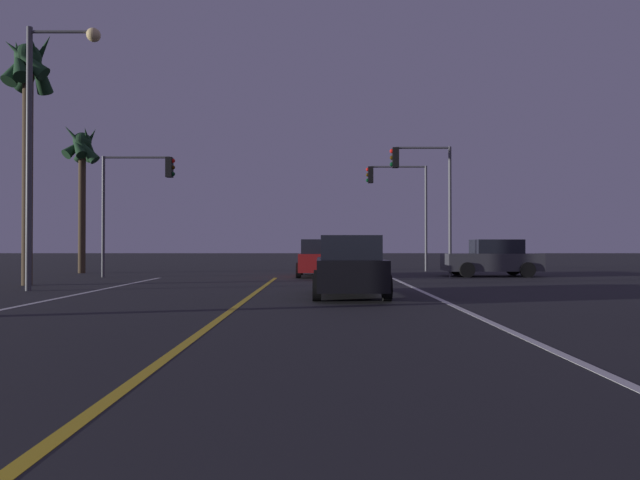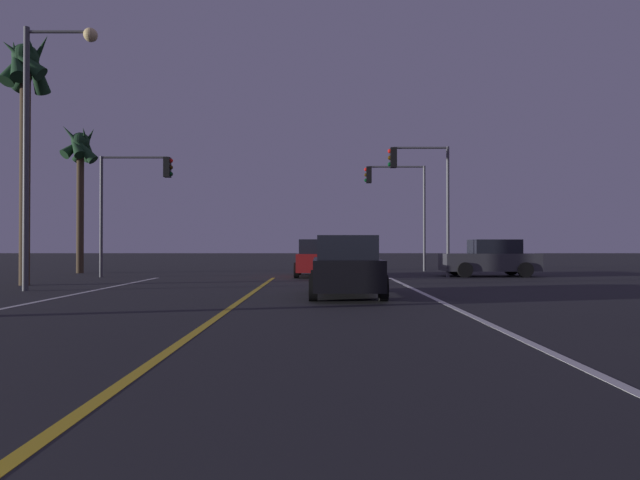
% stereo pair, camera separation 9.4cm
% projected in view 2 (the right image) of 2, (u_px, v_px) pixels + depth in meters
% --- Properties ---
extents(lane_edge_right, '(0.16, 31.34, 0.01)m').
position_uv_depth(lane_edge_right, '(526.00, 341.00, 8.09)').
color(lane_edge_right, silver).
rests_on(lane_edge_right, ground).
extents(lane_center_divider, '(0.16, 31.34, 0.01)m').
position_uv_depth(lane_center_divider, '(185.00, 340.00, 8.10)').
color(lane_center_divider, gold).
rests_on(lane_center_divider, ground).
extents(car_lead_same_lane, '(2.02, 4.30, 1.70)m').
position_uv_depth(car_lead_same_lane, '(347.00, 267.00, 15.15)').
color(car_lead_same_lane, black).
rests_on(car_lead_same_lane, ground).
extents(car_crossing_side, '(4.30, 2.02, 1.70)m').
position_uv_depth(car_crossing_side, '(491.00, 259.00, 24.94)').
color(car_crossing_side, black).
rests_on(car_crossing_side, ground).
extents(car_ahead_far, '(2.02, 4.30, 1.70)m').
position_uv_depth(car_ahead_far, '(318.00, 259.00, 24.91)').
color(car_ahead_far, black).
rests_on(car_ahead_far, ground).
extents(traffic_light_near_right, '(2.78, 0.36, 5.89)m').
position_uv_depth(traffic_light_near_right, '(422.00, 181.00, 24.30)').
color(traffic_light_near_right, '#4C4C51').
rests_on(traffic_light_near_right, ground).
extents(traffic_light_near_left, '(3.30, 0.36, 5.45)m').
position_uv_depth(traffic_light_near_left, '(137.00, 187.00, 24.33)').
color(traffic_light_near_left, '#4C4C51').
rests_on(traffic_light_near_left, ground).
extents(traffic_light_far_right, '(3.39, 0.36, 5.83)m').
position_uv_depth(traffic_light_far_right, '(397.00, 193.00, 29.80)').
color(traffic_light_far_right, '#4C4C51').
rests_on(traffic_light_far_right, ground).
extents(street_lamp_right_near, '(1.86, 0.44, 7.15)m').
position_uv_depth(street_lamp_right_near, '(637.00, 35.00, 8.10)').
color(street_lamp_right_near, '#4C4C51').
rests_on(street_lamp_right_near, ground).
extents(street_lamp_left_mid, '(2.33, 0.44, 8.34)m').
position_uv_depth(street_lamp_left_mid, '(44.00, 124.00, 17.04)').
color(street_lamp_left_mid, '#4C4C51').
rests_on(street_lamp_left_mid, ground).
extents(palm_tree_left_mid, '(2.07, 1.93, 9.20)m').
position_uv_depth(palm_tree_left_mid, '(27.00, 84.00, 19.46)').
color(palm_tree_left_mid, '#473826').
rests_on(palm_tree_left_mid, ground).
extents(palm_tree_left_far, '(2.02, 1.97, 7.75)m').
position_uv_depth(palm_tree_left_far, '(82.00, 156.00, 27.95)').
color(palm_tree_left_far, '#473826').
rests_on(palm_tree_left_far, ground).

